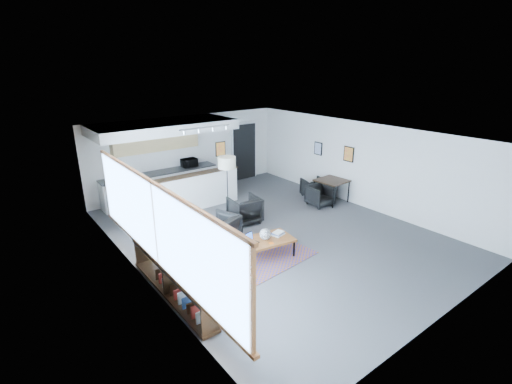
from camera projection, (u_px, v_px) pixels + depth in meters
room at (272, 186)px, 9.39m from camera, size 7.02×9.02×2.62m
window at (156, 227)px, 6.68m from camera, size 0.10×5.95×1.66m
console at (172, 282)px, 7.03m from camera, size 0.35×3.00×0.80m
kitchenette at (165, 161)px, 11.46m from camera, size 4.20×1.96×2.60m
doorway at (244, 151)px, 14.10m from camera, size 1.10×0.12×2.15m
track_light at (205, 128)px, 10.29m from camera, size 1.60×0.07×0.15m
wall_art_lower at (349, 154)px, 11.59m from camera, size 0.03×0.38×0.48m
wall_art_upper at (318, 148)px, 12.59m from camera, size 0.03×0.34×0.44m
kilim_rug at (263, 257)px, 8.57m from camera, size 2.35×1.72×0.01m
coffee_table at (263, 241)px, 8.43m from camera, size 1.46×0.93×0.45m
laptop at (250, 240)px, 8.26m from camera, size 0.35×0.31×0.22m
ceramic_pot at (265, 234)px, 8.39m from camera, size 0.27×0.27×0.27m
book_stack at (278, 233)px, 8.65m from camera, size 0.33×0.29×0.09m
coaster at (271, 243)px, 8.26m from camera, size 0.11×0.11×0.01m
armchair_left at (220, 229)px, 9.06m from camera, size 1.01×0.98×0.83m
armchair_right at (245, 208)px, 10.35m from camera, size 0.86×0.82×0.81m
floor_lamp at (227, 165)px, 10.45m from camera, size 0.65×0.65×1.76m
dining_table at (332, 182)px, 11.77m from camera, size 0.93×0.93×0.74m
dining_chair_near at (320, 196)px, 11.60m from camera, size 0.63×0.59×0.61m
dining_chair_far at (314, 188)px, 12.32m from camera, size 0.71×0.69×0.60m
microwave at (189, 162)px, 12.47m from camera, size 0.51×0.28×0.34m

